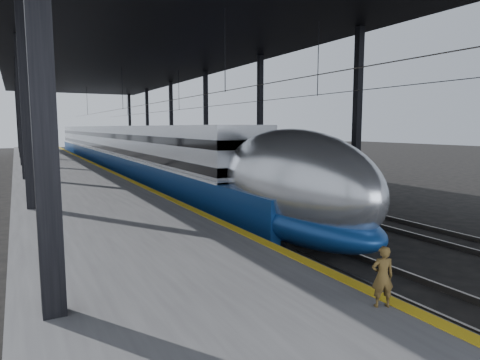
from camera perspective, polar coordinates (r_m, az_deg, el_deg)
ground at (r=14.10m, az=-0.42°, el=-9.12°), size 160.00×160.00×0.00m
platform at (r=32.34m, az=-22.68°, el=0.42°), size 6.00×80.00×1.00m
yellow_strip at (r=32.64m, az=-17.83°, el=1.58°), size 0.30×80.00×0.01m
rails at (r=34.00m, az=-9.11°, el=0.47°), size 6.52×80.00×0.16m
canopy at (r=33.45m, az=-13.81°, el=15.78°), size 18.00×75.00×9.47m
tgv_train at (r=40.31m, az=-15.89°, el=3.87°), size 2.81×65.20×4.02m
second_train at (r=50.48m, az=-12.48°, el=4.54°), size 2.66×56.05×3.67m
child at (r=7.50m, az=18.47°, el=-12.11°), size 0.44×0.37×1.02m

